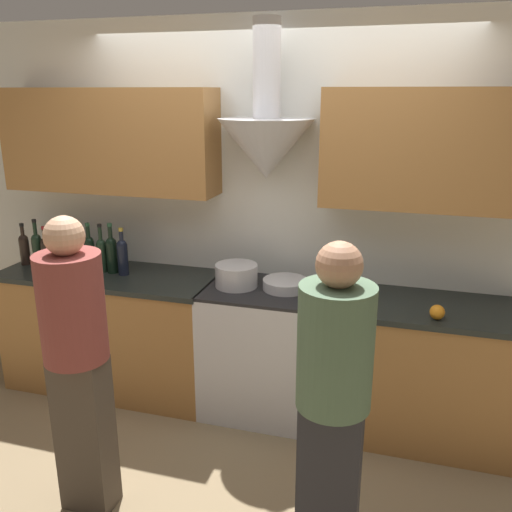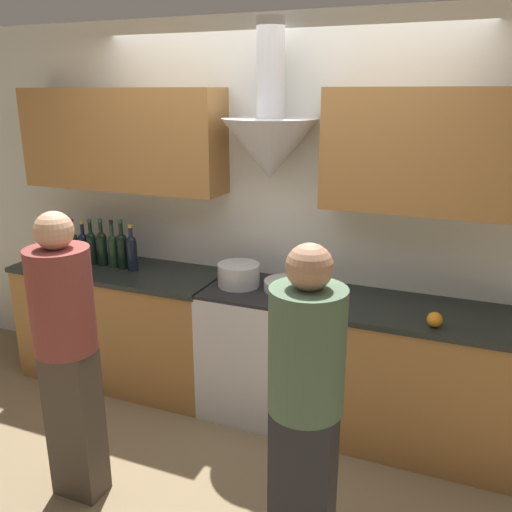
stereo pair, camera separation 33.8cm
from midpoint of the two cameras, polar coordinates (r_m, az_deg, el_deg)
name	(u,v)px [view 2 (the right image)]	position (r m, az deg, el deg)	size (l,w,h in m)	color
ground_plane	(244,432)	(3.70, 1.42, -18.09)	(12.00, 12.00, 0.00)	#847051
wall_back	(269,191)	(3.65, 4.04, 6.86)	(8.40, 0.61, 2.60)	silver
counter_left	(123,324)	(4.19, -11.59, -7.05)	(1.56, 0.62, 0.89)	#9E6B38
counter_right	(410,377)	(3.57, 18.59, -12.06)	(1.27, 0.62, 0.89)	#9E6B38
stove_range	(262,349)	(3.73, 3.23, -9.81)	(0.72, 0.60, 0.89)	silver
wine_bottle_0	(43,241)	(4.42, -19.50, 1.44)	(0.07, 0.07, 0.31)	black
wine_bottle_1	(55,241)	(4.37, -18.39, 1.47)	(0.07, 0.07, 0.35)	black
wine_bottle_2	(63,244)	(4.30, -17.62, 1.15)	(0.07, 0.07, 0.30)	black
wine_bottle_3	(74,245)	(4.25, -16.53, 1.08)	(0.07, 0.07, 0.32)	black
wine_bottle_4	(84,246)	(4.20, -15.53, 1.01)	(0.07, 0.07, 0.32)	black
wine_bottle_5	(92,246)	(4.14, -14.71, 0.97)	(0.07, 0.07, 0.34)	black
wine_bottle_6	(102,247)	(4.09, -13.65, 0.93)	(0.07, 0.07, 0.35)	black
wine_bottle_7	(113,249)	(4.03, -12.54, 0.72)	(0.07, 0.07, 0.35)	black
wine_bottle_8	(122,249)	(3.99, -11.58, 0.73)	(0.08, 0.08, 0.36)	black
wine_bottle_9	(132,251)	(3.92, -10.56, 0.45)	(0.07, 0.07, 0.34)	black
stock_pot	(239,275)	(3.57, 0.88, -2.04)	(0.28, 0.28, 0.15)	silver
mixing_bowl	(287,285)	(3.52, 6.01, -3.14)	(0.30, 0.30, 0.07)	silver
orange_fruit	(435,320)	(3.18, 21.24, -6.32)	(0.08, 0.08, 0.08)	orange
person_foreground_left	(67,347)	(2.90, -16.15, -9.28)	(0.31, 0.31, 1.58)	#473D33
person_foreground_right	(305,399)	(2.43, 9.34, -14.77)	(0.33, 0.33, 1.55)	#28282D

